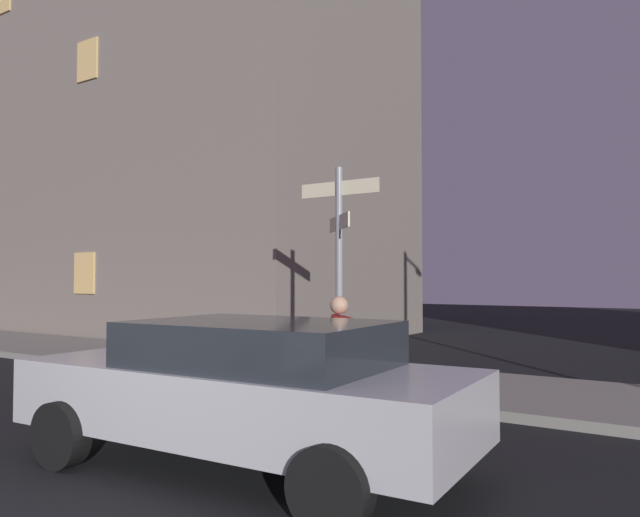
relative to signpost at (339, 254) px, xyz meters
The scene contains 5 objects.
sidewalk_kerb 2.54m from the signpost, 37.64° to the left, with size 40.00×3.14×0.14m, color gray.
signpost is the anchor object (origin of this frame).
car_side_parked 4.42m from the signpost, 71.35° to the right, with size 4.66×2.17×1.41m.
cyclist 3.02m from the signpost, 57.90° to the right, with size 1.82×0.36×1.61m.
building_left_block 13.34m from the signpost, 146.82° to the left, with size 13.93×8.39×15.56m.
Camera 1 is at (4.04, -2.06, 1.81)m, focal length 33.66 mm.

